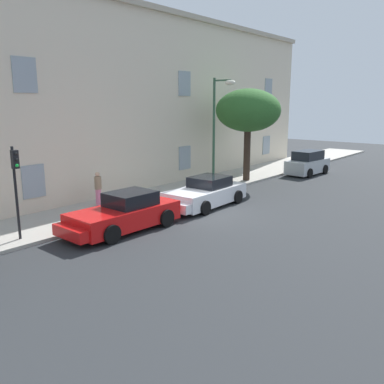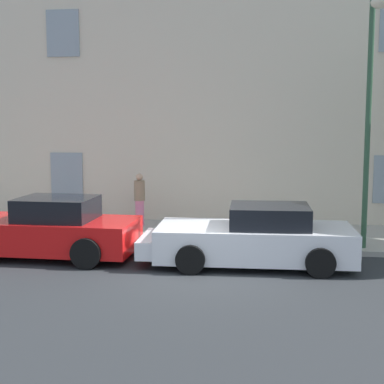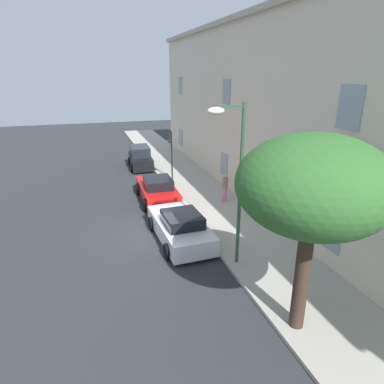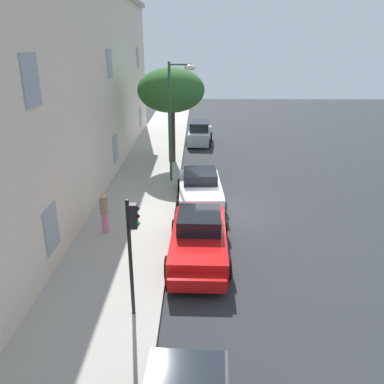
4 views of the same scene
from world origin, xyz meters
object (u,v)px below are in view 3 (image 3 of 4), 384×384
(sportscar_yellow_flank, at_px, (179,226))
(street_lamp, at_px, (232,159))
(hatchback_distant, at_px, (140,158))
(tree_near_kerb, at_px, (313,186))
(traffic_light, at_px, (171,147))
(pedestrian_admiring, at_px, (225,187))
(sportscar_red_lead, at_px, (157,189))

(sportscar_yellow_flank, distance_m, street_lamp, 4.95)
(sportscar_yellow_flank, relative_size, hatchback_distant, 1.27)
(tree_near_kerb, bearing_deg, hatchback_distant, -175.89)
(sportscar_yellow_flank, distance_m, tree_near_kerb, 8.08)
(traffic_light, height_order, pedestrian_admiring, traffic_light)
(sportscar_yellow_flank, bearing_deg, tree_near_kerb, 14.66)
(sportscar_red_lead, distance_m, street_lamp, 9.12)
(sportscar_red_lead, distance_m, traffic_light, 4.19)
(street_lamp, bearing_deg, pedestrian_admiring, 158.05)
(street_lamp, bearing_deg, hatchback_distant, -176.99)
(pedestrian_admiring, bearing_deg, hatchback_distant, -159.94)
(sportscar_yellow_flank, distance_m, pedestrian_admiring, 5.20)
(sportscar_yellow_flank, xyz_separation_m, hatchback_distant, (-12.97, 0.36, 0.18))
(street_lamp, bearing_deg, sportscar_red_lead, -172.26)
(sportscar_red_lead, bearing_deg, sportscar_yellow_flank, -0.86)
(hatchback_distant, height_order, pedestrian_admiring, pedestrian_admiring)
(hatchback_distant, relative_size, street_lamp, 0.64)
(hatchback_distant, xyz_separation_m, pedestrian_admiring, (9.44, 3.45, 0.18))
(sportscar_red_lead, height_order, pedestrian_admiring, pedestrian_admiring)
(hatchback_distant, bearing_deg, sportscar_red_lead, -2.11)
(hatchback_distant, bearing_deg, sportscar_yellow_flank, -1.60)
(sportscar_yellow_flank, bearing_deg, street_lamp, 22.10)
(sportscar_yellow_flank, height_order, street_lamp, street_lamp)
(traffic_light, distance_m, street_lamp, 11.76)
(sportscar_red_lead, height_order, tree_near_kerb, tree_near_kerb)
(tree_near_kerb, relative_size, street_lamp, 0.93)
(sportscar_yellow_flank, xyz_separation_m, pedestrian_admiring, (-3.53, 3.81, 0.36))
(pedestrian_admiring, bearing_deg, traffic_light, -158.78)
(hatchback_distant, distance_m, street_lamp, 16.35)
(sportscar_red_lead, bearing_deg, hatchback_distant, 177.89)
(tree_near_kerb, bearing_deg, traffic_light, 179.83)
(hatchback_distant, distance_m, pedestrian_admiring, 10.05)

